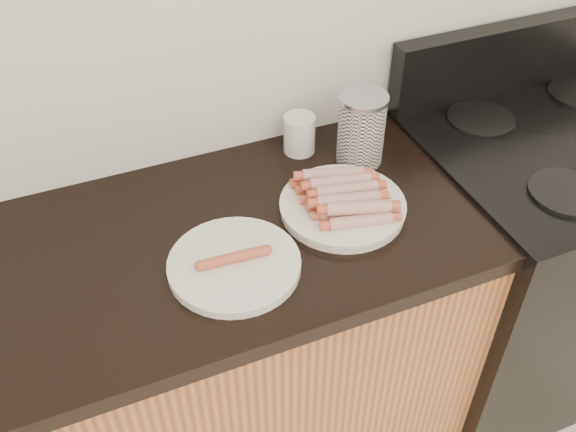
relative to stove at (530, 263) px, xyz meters
name	(u,v)px	position (x,y,z in m)	size (l,w,h in m)	color
stove	(530,263)	(0.00, 0.00, 0.00)	(0.76, 0.65, 0.91)	black
stove_panel	(514,56)	(0.00, 0.28, 0.55)	(0.76, 0.06, 0.20)	black
burner_near_left	(568,193)	(-0.17, -0.17, 0.46)	(0.18, 0.18, 0.01)	black
burner_far_left	(481,119)	(-0.17, 0.17, 0.46)	(0.18, 0.18, 0.01)	black
main_plate	(342,208)	(-0.67, -0.01, 0.45)	(0.28, 0.28, 0.02)	white
side_plate	(234,265)	(-0.96, -0.09, 0.45)	(0.28, 0.28, 0.02)	white
hotdog_pile	(343,196)	(-0.67, -0.01, 0.49)	(0.14, 0.22, 0.06)	maroon
plain_sausages	(234,258)	(-0.96, -0.09, 0.47)	(0.14, 0.03, 0.02)	#DF8C4F
canister	(361,129)	(-0.55, 0.15, 0.54)	(0.12, 0.12, 0.18)	white
mug	(299,134)	(-0.67, 0.24, 0.49)	(0.08, 0.08, 0.10)	silver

